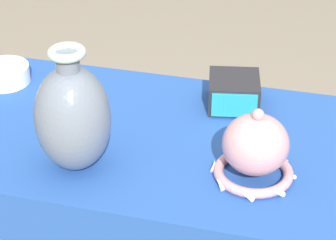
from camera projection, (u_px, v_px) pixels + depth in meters
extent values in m
cube|color=#38383D|center=(147.00, 140.00, 1.57)|extent=(1.23, 0.57, 0.03)
cube|color=#234C9E|center=(147.00, 134.00, 1.56)|extent=(1.25, 0.59, 0.01)
ellipsoid|color=slate|center=(73.00, 119.00, 1.38)|extent=(0.16, 0.16, 0.24)
cylinder|color=slate|center=(68.00, 61.00, 1.31)|extent=(0.05, 0.05, 0.04)
torus|color=#A8CCB7|center=(67.00, 52.00, 1.30)|extent=(0.08, 0.08, 0.02)
torus|color=#D19399|center=(253.00, 172.00, 1.41)|extent=(0.17, 0.17, 0.02)
ellipsoid|color=#D19399|center=(256.00, 144.00, 1.37)|extent=(0.14, 0.14, 0.13)
sphere|color=#D19399|center=(258.00, 115.00, 1.33)|extent=(0.03, 0.03, 0.03)
cone|color=white|center=(294.00, 178.00, 1.39)|extent=(0.01, 0.03, 0.03)
cone|color=white|center=(285.00, 160.00, 1.44)|extent=(0.03, 0.03, 0.03)
cone|color=white|center=(259.00, 150.00, 1.48)|extent=(0.03, 0.01, 0.03)
cone|color=white|center=(230.00, 152.00, 1.47)|extent=(0.03, 0.03, 0.03)
cone|color=white|center=(214.00, 166.00, 1.42)|extent=(0.01, 0.03, 0.03)
cone|color=white|center=(220.00, 184.00, 1.37)|extent=(0.03, 0.03, 0.03)
cone|color=white|center=(247.00, 196.00, 1.33)|extent=(0.03, 0.01, 0.03)
cone|color=white|center=(278.00, 194.00, 1.34)|extent=(0.03, 0.03, 0.03)
cube|color=#232328|center=(234.00, 92.00, 1.65)|extent=(0.15, 0.15, 0.08)
cube|color=teal|center=(234.00, 106.00, 1.59)|extent=(0.11, 0.03, 0.06)
cylinder|color=white|center=(4.00, 74.00, 1.76)|extent=(0.14, 0.14, 0.05)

